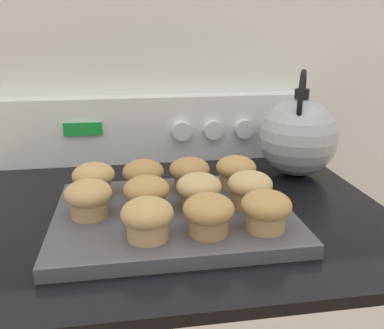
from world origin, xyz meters
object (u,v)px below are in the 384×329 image
at_px(muffin_r2_c0, 94,179).
at_px(muffin_r2_c1, 143,175).
at_px(muffin_r2_c3, 236,171).
at_px(tea_kettle, 298,136).
at_px(muffin_r1_c3, 250,188).
at_px(muffin_r0_c3, 266,210).
at_px(muffin_r2_c2, 190,173).
at_px(muffin_pan, 172,216).
at_px(muffin_r0_c1, 147,218).
at_px(muffin_r1_c2, 199,190).
at_px(muffin_r0_c2, 209,213).
at_px(muffin_r1_c1, 147,193).
at_px(muffin_r1_c0, 89,198).

relative_size(muffin_r2_c0, muffin_r2_c1, 1.00).
height_order(muffin_r2_c3, tea_kettle, tea_kettle).
xyz_separation_m(muffin_r1_c3, muffin_r2_c0, (-0.27, 0.09, 0.00)).
xyz_separation_m(muffin_r0_c3, muffin_r2_c2, (-0.09, 0.18, 0.00)).
relative_size(muffin_pan, muffin_r1_c3, 5.16).
relative_size(muffin_r2_c0, tea_kettle, 0.33).
bearing_deg(muffin_r0_c1, muffin_pan, 63.51).
height_order(muffin_r0_c1, muffin_r1_c3, same).
height_order(muffin_r1_c2, tea_kettle, tea_kettle).
bearing_deg(muffin_r0_c2, muffin_r2_c2, 90.27).
bearing_deg(tea_kettle, muffin_r2_c3, -147.02).
height_order(muffin_r0_c1, tea_kettle, tea_kettle).
relative_size(muffin_r2_c3, tea_kettle, 0.33).
xyz_separation_m(muffin_pan, muffin_r2_c2, (0.04, 0.09, 0.04)).
bearing_deg(tea_kettle, muffin_r1_c1, -150.40).
bearing_deg(muffin_r2_c3, muffin_r1_c1, -153.93).
bearing_deg(muffin_r1_c0, muffin_r2_c1, 45.04).
height_order(muffin_r1_c2, muffin_r1_c3, same).
height_order(muffin_r0_c1, muffin_r2_c3, same).
bearing_deg(muffin_r0_c3, muffin_r2_c3, 89.86).
distance_m(muffin_r2_c2, muffin_r2_c3, 0.09).
bearing_deg(muffin_r2_c0, muffin_r0_c3, -33.72).
xyz_separation_m(muffin_r0_c2, muffin_r2_c3, (0.09, 0.18, 0.00)).
bearing_deg(muffin_r0_c2, muffin_r1_c0, 153.78).
xyz_separation_m(muffin_r2_c0, tea_kettle, (0.44, 0.11, 0.04)).
bearing_deg(muffin_r2_c2, muffin_r0_c3, -63.70).
distance_m(muffin_r0_c1, muffin_r2_c0, 0.20).
bearing_deg(muffin_r2_c3, muffin_r0_c3, -90.14).
bearing_deg(muffin_r1_c2, muffin_r1_c3, -2.30).
distance_m(muffin_r0_c2, muffin_r1_c2, 0.09).
xyz_separation_m(muffin_r2_c0, muffin_r2_c1, (0.09, 0.00, 0.00)).
distance_m(muffin_pan, muffin_r1_c0, 0.14).
height_order(muffin_r0_c3, muffin_r2_c1, same).
bearing_deg(muffin_r2_c2, muffin_r0_c1, -116.31).
height_order(muffin_r1_c0, muffin_r2_c2, same).
xyz_separation_m(muffin_pan, muffin_r2_c1, (-0.04, 0.09, 0.04)).
relative_size(muffin_r0_c1, muffin_r0_c2, 1.00).
bearing_deg(muffin_r1_c3, muffin_r2_c0, 161.57).
bearing_deg(muffin_r0_c1, tea_kettle, 39.56).
distance_m(muffin_r2_c0, muffin_r2_c3, 0.27).
relative_size(muffin_r0_c3, muffin_r2_c1, 1.00).
bearing_deg(muffin_r2_c0, muffin_r1_c1, -43.06).
height_order(muffin_r1_c0, muffin_r1_c3, same).
xyz_separation_m(muffin_r2_c3, tea_kettle, (0.17, 0.11, 0.04)).
distance_m(muffin_r2_c0, muffin_r2_c2, 0.18).
distance_m(muffin_pan, muffin_r0_c3, 0.17).
xyz_separation_m(muffin_pan, muffin_r0_c1, (-0.05, -0.09, 0.04)).
xyz_separation_m(muffin_r0_c1, muffin_r1_c3, (0.18, 0.09, 0.00)).
distance_m(muffin_r0_c1, muffin_r2_c2, 0.20).
bearing_deg(muffin_r1_c3, muffin_pan, 178.86).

